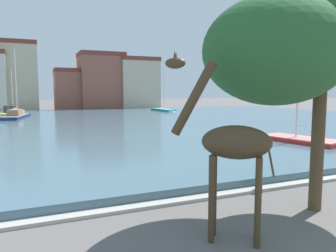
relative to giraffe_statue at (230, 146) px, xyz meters
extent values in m
cube|color=#476675|center=(2.80, 30.05, -2.29)|extent=(81.21, 53.38, 0.41)
cube|color=#ADA89E|center=(2.80, 3.11, -2.44)|extent=(81.21, 0.50, 0.12)
cylinder|color=#42331E|center=(-0.46, 0.09, -1.36)|extent=(0.16, 0.16, 2.26)
cylinder|color=#42331E|center=(-0.20, 0.43, -1.36)|extent=(0.16, 0.16, 2.26)
cylinder|color=#42331E|center=(0.43, -0.61, -1.36)|extent=(0.16, 0.16, 2.26)
cylinder|color=#42331E|center=(0.69, -0.28, -1.36)|extent=(0.16, 0.16, 2.26)
ellipsoid|color=#42331E|center=(0.12, -0.09, 0.09)|extent=(1.78, 1.60, 0.86)
cylinder|color=#42331E|center=(-0.74, 0.59, 1.17)|extent=(1.08, 0.93, 1.93)
ellipsoid|color=#42331E|center=(-1.12, 0.89, 2.08)|extent=(0.60, 0.56, 0.29)
cone|color=#42331E|center=(-1.17, 0.83, 2.31)|extent=(0.06, 0.06, 0.16)
cone|color=#42331E|center=(-1.08, 0.95, 2.31)|extent=(0.06, 0.06, 0.16)
cylinder|color=#42331E|center=(0.77, -0.61, -0.27)|extent=(0.22, 0.19, 0.92)
cube|color=gold|center=(-7.10, 48.31, -2.20)|extent=(3.44, 8.42, 0.59)
ellipsoid|color=gold|center=(-6.39, 52.13, -2.20)|extent=(2.27, 3.14, 0.56)
cube|color=#DFCD77|center=(-7.10, 48.31, -1.88)|extent=(3.37, 8.25, 0.06)
cube|color=#333338|center=(-7.21, 47.70, -1.32)|extent=(1.88, 3.07, 1.06)
cylinder|color=silver|center=(-6.99, 48.91, 1.35)|extent=(0.12, 0.12, 6.52)
cylinder|color=silver|center=(-7.25, 47.50, -1.01)|extent=(0.60, 2.84, 0.08)
cube|color=red|center=(12.29, 9.61, -2.17)|extent=(3.24, 5.62, 0.66)
ellipsoid|color=red|center=(11.76, 12.06, -2.17)|extent=(2.30, 2.22, 0.63)
cube|color=#C7716E|center=(12.29, 9.61, -1.80)|extent=(3.17, 5.51, 0.06)
cylinder|color=silver|center=(12.21, 9.99, 2.05)|extent=(0.12, 0.12, 7.78)
cylinder|color=silver|center=(12.40, 9.09, -0.93)|extent=(0.47, 1.82, 0.08)
cube|color=navy|center=(-6.20, 38.96, -2.12)|extent=(3.38, 8.01, 0.75)
ellipsoid|color=navy|center=(-5.50, 42.59, -2.12)|extent=(2.23, 3.01, 0.71)
cube|color=slate|center=(-6.20, 38.96, -1.72)|extent=(3.31, 7.85, 0.06)
cube|color=#9E7047|center=(-6.31, 38.39, -1.32)|extent=(1.85, 2.93, 0.73)
cylinder|color=silver|center=(-6.09, 39.53, 2.51)|extent=(0.12, 0.12, 8.52)
cylinder|color=silver|center=(-6.35, 38.19, -0.85)|extent=(0.59, 2.69, 0.08)
cube|color=teal|center=(16.97, 45.71, -2.14)|extent=(2.20, 6.57, 0.71)
ellipsoid|color=teal|center=(17.15, 42.64, -2.14)|extent=(1.76, 2.36, 0.68)
cube|color=#6EA5A8|center=(16.97, 45.71, -1.76)|extent=(2.15, 6.44, 0.06)
cylinder|color=silver|center=(17.00, 45.23, 2.50)|extent=(0.12, 0.12, 8.57)
cylinder|color=silver|center=(16.93, 46.36, -0.89)|extent=(0.22, 2.27, 0.08)
cylinder|color=brown|center=(3.86, 0.75, -0.57)|extent=(0.41, 0.41, 3.86)
ellipsoid|color=#285B2D|center=(3.86, 0.75, 3.06)|extent=(4.15, 4.15, 3.11)
ellipsoid|color=#285B2D|center=(2.22, 1.03, 2.56)|extent=(4.36, 4.36, 3.27)
cylinder|color=#232326|center=(3.39, 2.96, -2.25)|extent=(0.24, 0.24, 0.50)
cube|color=#C6B293|center=(-5.98, 61.22, 3.74)|extent=(6.18, 5.09, 12.48)
cube|color=brown|center=(-5.98, 61.22, 10.38)|extent=(6.30, 5.19, 0.80)
cube|color=#8E5142|center=(2.85, 60.67, 1.25)|extent=(5.55, 5.33, 7.49)
cube|color=brown|center=(2.85, 60.67, 5.40)|extent=(5.67, 5.44, 0.80)
cube|color=#8E5142|center=(9.29, 60.57, 2.93)|extent=(8.77, 7.32, 10.85)
cube|color=brown|center=(9.29, 60.57, 8.76)|extent=(8.94, 7.47, 0.80)
cube|color=#C6B293|center=(16.85, 60.22, 2.55)|extent=(8.06, 7.87, 10.09)
cube|color=brown|center=(16.85, 60.22, 7.99)|extent=(8.22, 8.02, 0.80)
camera|label=1|loc=(-4.61, -6.75, 1.37)|focal=34.50mm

